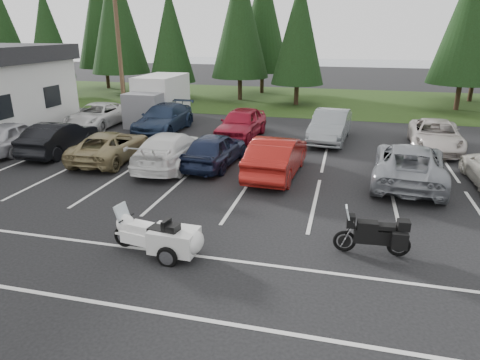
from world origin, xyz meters
name	(u,v)px	position (x,y,z in m)	size (l,w,h in m)	color
ground	(219,205)	(0.00, 0.00, 0.00)	(120.00, 120.00, 0.00)	black
grass_strip	(299,100)	(0.00, 24.00, 0.01)	(80.00, 16.00, 0.01)	#1E3310
lake_water	(350,70)	(4.00, 55.00, 0.00)	(70.00, 50.00, 0.02)	gray
utility_pole	(119,47)	(-10.00, 12.00, 4.70)	(1.60, 0.26, 9.00)	#473321
box_truck	(156,100)	(-8.00, 12.50, 1.45)	(2.40, 5.60, 2.90)	silver
stall_markings	(234,186)	(0.00, 2.00, 0.00)	(32.00, 16.00, 0.01)	silver
conifer_1	(47,34)	(-22.00, 21.20, 5.39)	(3.96, 3.96, 9.22)	#332316
conifer_2	(117,14)	(-16.00, 22.80, 6.95)	(5.10, 5.10, 11.89)	#332316
conifer_3	(170,35)	(-10.50, 21.40, 5.27)	(3.87, 3.87, 9.02)	#332316
conifer_4	(240,19)	(-5.00, 22.90, 6.53)	(4.80, 4.80, 11.17)	#332316
conifer_5	(299,31)	(0.00, 21.60, 5.63)	(4.14, 4.14, 9.63)	#332316
conifer_6	(472,15)	(12.00, 22.10, 6.71)	(4.93, 4.93, 11.48)	#332316
conifer_back_a	(101,13)	(-20.00, 27.00, 7.19)	(5.28, 5.28, 12.30)	#332316
conifer_back_b	(263,17)	(-4.00, 27.50, 6.77)	(4.97, 4.97, 11.58)	#332316
car_near_0	(13,136)	(-11.88, 4.23, 0.77)	(1.81, 4.49, 1.53)	silver
car_near_1	(59,138)	(-9.46, 4.50, 0.77)	(1.62, 4.66, 1.54)	black
car_near_2	(111,146)	(-6.41, 4.00, 0.68)	(2.25, 4.88, 1.36)	olive
car_near_3	(172,150)	(-3.32, 3.83, 0.76)	(2.13, 5.24, 1.52)	white
car_near_4	(215,149)	(-1.48, 4.34, 0.76)	(1.79, 4.44, 1.51)	#171F39
car_near_5	(277,156)	(1.38, 3.72, 0.82)	(1.73, 4.97, 1.64)	maroon
car_near_6	(409,164)	(6.58, 4.07, 0.78)	(2.60, 5.64, 1.57)	gray
car_far_0	(97,115)	(-10.94, 10.26, 0.72)	(2.38, 5.16, 1.43)	silver
car_far_1	(164,119)	(-6.38, 9.98, 0.79)	(2.22, 5.47, 1.59)	#1B2A44
car_far_2	(241,123)	(-1.59, 9.62, 0.83)	(1.96, 4.87, 1.66)	maroon
car_far_3	(330,126)	(3.24, 10.15, 0.83)	(1.75, 5.01, 1.65)	slate
car_far_4	(435,135)	(8.45, 9.66, 0.72)	(2.40, 5.20, 1.45)	beige
touring_motorcycle	(145,230)	(-0.96, -3.62, 0.66)	(2.37, 0.73, 1.31)	white
cargo_trailer	(174,243)	(-0.11, -3.68, 0.41)	(1.79, 1.01, 0.83)	silver
adventure_motorcycle	(373,231)	(4.96, -2.22, 0.68)	(2.24, 0.78, 1.36)	black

